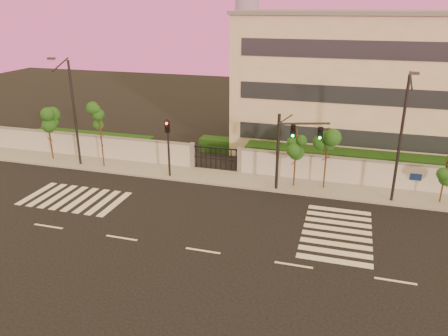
# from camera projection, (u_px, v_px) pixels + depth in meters

# --- Properties ---
(ground) EXTENTS (120.00, 120.00, 0.00)m
(ground) POSITION_uv_depth(u_px,v_px,m) (203.00, 251.00, 24.06)
(ground) COLOR black
(ground) RESTS_ON ground
(sidewalk) EXTENTS (60.00, 3.00, 0.15)m
(sidewalk) POSITION_uv_depth(u_px,v_px,m) (247.00, 180.00, 33.46)
(sidewalk) COLOR gray
(sidewalk) RESTS_ON ground
(perimeter_wall) EXTENTS (60.00, 0.36, 2.20)m
(perimeter_wall) POSITION_uv_depth(u_px,v_px,m) (253.00, 162.00, 34.43)
(perimeter_wall) COLOR #ACAFB3
(perimeter_wall) RESTS_ON ground
(hedge_row) EXTENTS (41.00, 4.25, 1.80)m
(hedge_row) POSITION_uv_depth(u_px,v_px,m) (273.00, 155.00, 36.70)
(hedge_row) COLOR #103510
(hedge_row) RESTS_ON ground
(institutional_building) EXTENTS (24.40, 12.40, 12.25)m
(institutional_building) POSITION_uv_depth(u_px,v_px,m) (376.00, 82.00, 39.26)
(institutional_building) COLOR beige
(institutional_building) RESTS_ON ground
(road_markings) EXTENTS (57.00, 7.62, 0.02)m
(road_markings) POSITION_uv_depth(u_px,v_px,m) (199.00, 217.00, 27.84)
(road_markings) COLOR silver
(road_markings) RESTS_ON ground
(street_tree_b) EXTENTS (1.62, 1.29, 4.50)m
(street_tree_b) POSITION_uv_depth(u_px,v_px,m) (49.00, 123.00, 36.90)
(street_tree_b) COLOR #382314
(street_tree_b) RESTS_ON ground
(street_tree_c) EXTENTS (1.39, 1.11, 5.41)m
(street_tree_c) POSITION_uv_depth(u_px,v_px,m) (100.00, 121.00, 34.90)
(street_tree_c) COLOR #382314
(street_tree_c) RESTS_ON ground
(street_tree_d) EXTENTS (1.47, 1.17, 4.46)m
(street_tree_d) POSITION_uv_depth(u_px,v_px,m) (296.00, 145.00, 31.30)
(street_tree_d) COLOR #382314
(street_tree_d) RESTS_ON ground
(street_tree_e) EXTENTS (1.52, 1.21, 4.68)m
(street_tree_e) POSITION_uv_depth(u_px,v_px,m) (327.00, 145.00, 30.84)
(street_tree_e) COLOR #382314
(street_tree_e) RESTS_ON ground
(street_tree_f) EXTENTS (1.34, 1.07, 3.50)m
(street_tree_f) POSITION_uv_depth(u_px,v_px,m) (446.00, 168.00, 28.83)
(street_tree_f) COLOR #382314
(street_tree_f) RESTS_ON ground
(traffic_signal_main) EXTENTS (3.54, 1.17, 5.69)m
(traffic_signal_main) POSITION_uv_depth(u_px,v_px,m) (288.00, 144.00, 30.45)
(traffic_signal_main) COLOR black
(traffic_signal_main) RESTS_ON ground
(traffic_signal_secondary) EXTENTS (0.37, 0.35, 4.77)m
(traffic_signal_secondary) POSITION_uv_depth(u_px,v_px,m) (168.00, 141.00, 33.16)
(traffic_signal_secondary) COLOR black
(traffic_signal_secondary) RESTS_ON ground
(streetlight_west) EXTENTS (0.54, 2.19, 9.11)m
(streetlight_west) POSITION_uv_depth(u_px,v_px,m) (72.00, 108.00, 34.91)
(streetlight_west) COLOR black
(streetlight_west) RESTS_ON ground
(streetlight_east) EXTENTS (0.54, 2.19, 9.11)m
(streetlight_east) POSITION_uv_depth(u_px,v_px,m) (401.00, 134.00, 28.08)
(streetlight_east) COLOR black
(streetlight_east) RESTS_ON ground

